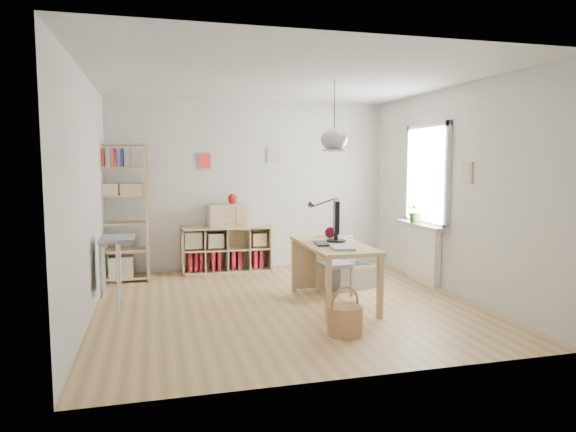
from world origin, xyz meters
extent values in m
plane|color=tan|center=(0.00, 0.00, 0.00)|extent=(4.50, 4.50, 0.00)
plane|color=white|center=(0.00, 2.25, 1.35)|extent=(4.50, 0.00, 4.50)
plane|color=white|center=(0.00, -2.25, 1.35)|extent=(4.50, 0.00, 4.50)
plane|color=white|center=(-2.25, 0.00, 1.35)|extent=(0.00, 4.50, 4.50)
plane|color=white|center=(2.25, 0.00, 1.35)|extent=(0.00, 4.50, 4.50)
plane|color=silver|center=(0.00, 0.00, 2.70)|extent=(4.50, 4.50, 0.00)
cylinder|color=black|center=(0.55, -0.15, 2.36)|extent=(0.01, 0.01, 0.68)
ellipsoid|color=white|center=(0.55, -0.15, 2.00)|extent=(0.32, 0.32, 0.27)
cube|color=white|center=(2.23, 0.60, 1.55)|extent=(0.03, 1.00, 1.30)
cube|color=silver|center=(2.21, 0.06, 1.55)|extent=(0.06, 0.08, 1.46)
cube|color=silver|center=(2.21, 1.14, 1.55)|extent=(0.06, 0.08, 1.46)
cube|color=silver|center=(2.21, 0.60, 2.24)|extent=(0.06, 1.16, 0.08)
cube|color=silver|center=(2.21, 0.60, 0.86)|extent=(0.06, 1.16, 0.08)
cube|color=white|center=(2.19, 0.60, 0.40)|extent=(0.10, 0.80, 0.80)
cube|color=silver|center=(2.14, 0.60, 0.83)|extent=(0.22, 1.20, 0.06)
cube|color=#DABC7D|center=(0.55, -0.15, 0.73)|extent=(0.70, 1.50, 0.04)
cube|color=#DABC7D|center=(0.25, -0.85, 0.35)|extent=(0.06, 0.06, 0.71)
cube|color=#DABC7D|center=(0.25, 0.55, 0.35)|extent=(0.06, 0.06, 0.71)
cube|color=#DABC7D|center=(0.85, -0.85, 0.35)|extent=(0.06, 0.06, 0.71)
cube|color=#DABC7D|center=(0.85, 0.55, 0.35)|extent=(0.06, 0.06, 0.71)
cube|color=beige|center=(-0.45, 2.04, 0.01)|extent=(1.40, 0.38, 0.03)
cube|color=beige|center=(-0.45, 2.04, 0.70)|extent=(1.40, 0.38, 0.03)
cube|color=beige|center=(-1.14, 2.04, 0.36)|extent=(0.03, 0.38, 0.72)
cube|color=beige|center=(0.23, 2.04, 0.36)|extent=(0.03, 0.38, 0.72)
cube|color=beige|center=(-0.45, 2.22, 0.36)|extent=(1.40, 0.02, 0.72)
cube|color=maroon|center=(-1.03, 2.06, 0.19)|extent=(0.06, 0.26, 0.30)
cube|color=maroon|center=(-0.94, 2.06, 0.19)|extent=(0.05, 0.26, 0.30)
cube|color=maroon|center=(-0.86, 2.06, 0.19)|extent=(0.05, 0.26, 0.30)
cube|color=maroon|center=(-0.67, 2.06, 0.19)|extent=(0.05, 0.26, 0.30)
cube|color=maroon|center=(-0.58, 2.06, 0.19)|extent=(0.05, 0.26, 0.30)
cube|color=maroon|center=(-0.35, 2.06, 0.19)|extent=(0.06, 0.26, 0.30)
cube|color=maroon|center=(-0.26, 2.06, 0.19)|extent=(0.06, 0.26, 0.30)
cube|color=maroon|center=(0.00, 2.06, 0.19)|extent=(0.06, 0.26, 0.30)
cube|color=maroon|center=(0.09, 2.06, 0.19)|extent=(0.05, 0.26, 0.30)
cube|color=#DABC7D|center=(-2.41, 1.80, 1.00)|extent=(0.04, 0.38, 2.00)
cube|color=#DABC7D|center=(-1.65, 1.80, 1.00)|extent=(0.04, 0.38, 2.00)
cube|color=#DABC7D|center=(-2.03, 1.80, 0.05)|extent=(0.76, 0.38, 0.03)
cube|color=#DABC7D|center=(-2.03, 1.80, 0.45)|extent=(0.76, 0.38, 0.03)
cube|color=#DABC7D|center=(-2.03, 1.80, 0.85)|extent=(0.76, 0.38, 0.03)
cube|color=#DABC7D|center=(-2.03, 1.80, 1.25)|extent=(0.76, 0.38, 0.03)
cube|color=#DABC7D|center=(-2.03, 1.80, 1.65)|extent=(0.76, 0.38, 0.03)
cube|color=#DABC7D|center=(-2.03, 1.80, 1.98)|extent=(0.76, 0.38, 0.03)
cube|color=navy|center=(-2.31, 1.80, 1.79)|extent=(0.04, 0.18, 0.26)
cube|color=maroon|center=(-2.23, 1.80, 1.79)|extent=(0.04, 0.18, 0.26)
cube|color=beige|center=(-2.15, 1.80, 1.79)|extent=(0.04, 0.18, 0.26)
cube|color=maroon|center=(-2.07, 1.80, 1.79)|extent=(0.04, 0.18, 0.26)
cube|color=navy|center=(-1.97, 1.80, 1.79)|extent=(0.04, 0.18, 0.26)
cube|color=beige|center=(-1.87, 1.80, 1.79)|extent=(0.04, 0.18, 0.26)
cube|color=#97979A|center=(-1.97, 0.35, 0.83)|extent=(0.40, 0.55, 0.04)
cylinder|color=white|center=(-1.97, 0.13, 0.41)|extent=(0.03, 0.03, 0.82)
cylinder|color=white|center=(-1.97, 0.57, 0.41)|extent=(0.03, 0.03, 0.82)
cube|color=#97979A|center=(-2.15, 0.35, 0.50)|extent=(0.02, 0.50, 0.62)
cube|color=#97979A|center=(0.72, 0.25, 0.40)|extent=(0.44, 0.44, 0.05)
cube|color=#DABC7D|center=(0.59, 0.06, 0.19)|extent=(0.04, 0.04, 0.38)
cube|color=#DABC7D|center=(0.53, 0.38, 0.19)|extent=(0.04, 0.04, 0.38)
cube|color=#DABC7D|center=(0.90, 0.12, 0.19)|extent=(0.04, 0.04, 0.38)
cube|color=#DABC7D|center=(0.85, 0.44, 0.19)|extent=(0.04, 0.04, 0.38)
cube|color=#DABC7D|center=(0.69, 0.42, 0.60)|extent=(0.38, 0.10, 0.34)
cylinder|color=#A8744C|center=(0.29, -1.25, 0.15)|extent=(0.36, 0.36, 0.29)
torus|color=#A8744C|center=(0.29, -1.25, 0.31)|extent=(0.35, 0.15, 0.36)
cube|color=#B1B1AC|center=(1.04, 0.58, 0.01)|extent=(0.73, 0.61, 0.02)
cube|color=#B1B1AC|center=(0.75, 0.48, 0.16)|extent=(0.15, 0.42, 0.33)
cube|color=#B1B1AC|center=(1.33, 0.67, 0.16)|extent=(0.15, 0.42, 0.33)
cube|color=#B1B1AC|center=(1.10, 0.38, 0.16)|extent=(0.61, 0.21, 0.33)
cube|color=#B1B1AC|center=(0.98, 0.77, 0.16)|extent=(0.61, 0.21, 0.33)
cube|color=#B1B1AC|center=(0.92, 0.95, 0.47)|extent=(0.66, 0.39, 0.41)
sphere|color=gold|center=(0.91, 0.47, 0.24)|extent=(0.14, 0.14, 0.14)
sphere|color=#16509B|center=(1.13, 0.66, 0.24)|extent=(0.14, 0.14, 0.14)
sphere|color=#C44018|center=(1.03, 0.55, 0.24)|extent=(0.14, 0.14, 0.14)
sphere|color=#3C8831|center=(1.23, 0.55, 0.24)|extent=(0.14, 0.14, 0.14)
cylinder|color=black|center=(0.63, -0.02, 0.76)|extent=(0.24, 0.24, 0.02)
cylinder|color=black|center=(0.63, -0.02, 0.83)|extent=(0.05, 0.05, 0.11)
cube|color=black|center=(0.63, -0.02, 1.08)|extent=(0.23, 0.59, 0.39)
cube|color=black|center=(0.39, -0.17, 0.76)|extent=(0.19, 0.40, 0.02)
cylinder|color=black|center=(0.82, 0.52, 0.77)|extent=(0.06, 0.06, 0.04)
cylinder|color=black|center=(0.82, 0.52, 0.98)|extent=(0.02, 0.02, 0.43)
cone|color=black|center=(0.46, 0.42, 1.18)|extent=(0.11, 0.07, 0.10)
sphere|color=#530B1C|center=(0.67, 0.29, 0.82)|extent=(0.14, 0.14, 0.14)
cube|color=silver|center=(0.51, -0.57, 0.76)|extent=(0.27, 0.32, 0.03)
cube|color=beige|center=(-0.42, 2.04, 0.90)|extent=(0.64, 0.34, 0.35)
ellipsoid|color=maroon|center=(-0.35, 2.04, 1.16)|extent=(0.14, 0.14, 0.17)
imported|color=#376425|center=(2.12, 0.71, 1.03)|extent=(0.33, 0.29, 0.34)
camera|label=1|loc=(-1.53, -5.96, 1.73)|focal=32.00mm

